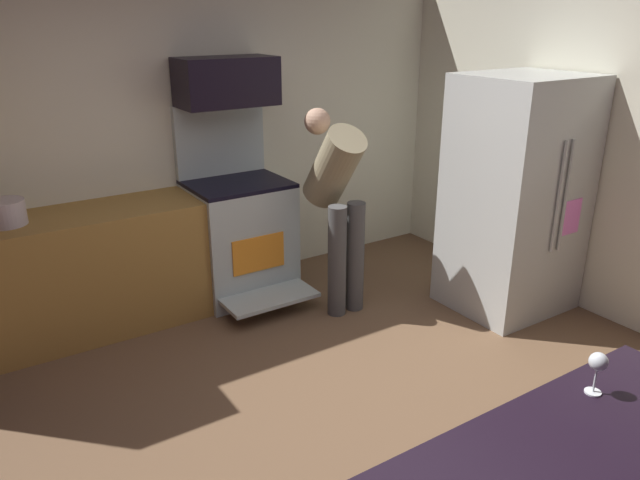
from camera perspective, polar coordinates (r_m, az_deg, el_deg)
name	(u,v)px	position (r m, az deg, el deg)	size (l,w,h in m)	color
ground_plane	(341,435)	(3.54, 2.04, -17.95)	(5.20, 4.80, 0.02)	brown
wall_back	(173,134)	(4.94, -13.70, 9.66)	(5.20, 0.12, 2.60)	silver
lower_cabinet_run	(80,274)	(4.63, -21.74, -3.04)	(2.40, 0.60, 0.90)	olive
oven_range	(239,234)	(4.95, -7.62, 0.56)	(0.76, 0.98, 1.53)	#AFBFBE
microwave	(226,82)	(4.76, -8.82, 14.56)	(0.74, 0.38, 0.36)	black
refrigerator	(515,196)	(4.81, 17.95, 3.99)	(0.88, 0.80, 1.79)	#B8BCB8
person_cook	(337,196)	(4.55, 1.61, 4.16)	(0.31, 0.63, 1.53)	#484848
wine_glass_near	(598,364)	(2.42, 24.77, -10.58)	(0.07, 0.07, 0.17)	silver
stock_pot	(5,213)	(4.41, -27.60, 2.29)	(0.26, 0.26, 0.16)	#C1B5BB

